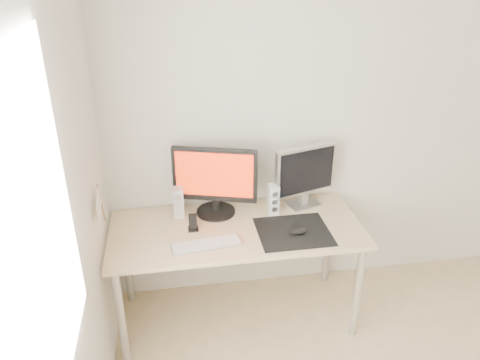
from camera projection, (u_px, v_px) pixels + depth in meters
wall_back at (362, 123)px, 3.20m from camera, size 3.50×0.00×3.50m
wall_left at (37, 344)px, 1.40m from camera, size 0.00×3.50×3.50m
window_pane at (24, 277)px, 1.29m from camera, size 0.00×1.30×1.30m
mousepad at (293, 232)px, 2.92m from camera, size 0.45×0.40×0.00m
mouse at (298, 231)px, 2.89m from camera, size 0.11×0.06×0.04m
desk at (236, 237)px, 3.01m from camera, size 1.60×0.70×0.73m
main_monitor at (215, 179)px, 3.02m from camera, size 0.54×0.32×0.47m
second_monitor at (305, 174)px, 3.12m from camera, size 0.44×0.22×0.43m
speaker_left at (179, 202)px, 3.05m from camera, size 0.07×0.08×0.21m
speaker_right at (273, 199)px, 3.09m from camera, size 0.07×0.08×0.21m
keyboard at (206, 244)px, 2.79m from camera, size 0.43×0.17×0.02m
phone_dock at (193, 225)px, 2.93m from camera, size 0.06×0.06×0.12m
pennant at (100, 204)px, 2.59m from camera, size 0.01×0.23×0.29m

